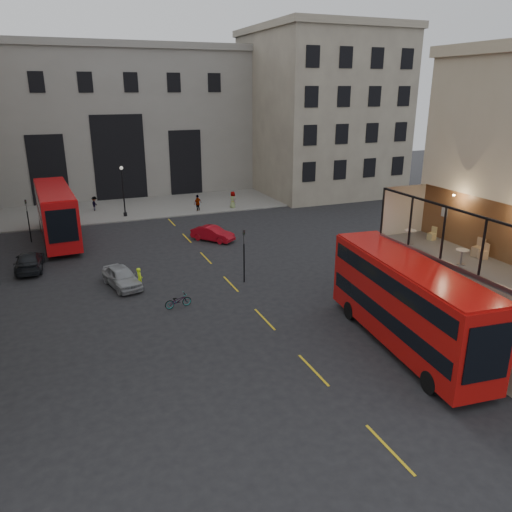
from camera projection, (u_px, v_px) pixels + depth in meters
name	position (u px, v px, depth m)	size (l,w,h in m)	color
ground	(349.00, 362.00, 24.76)	(140.00, 140.00, 0.00)	black
host_frontage	(457.00, 300.00, 26.36)	(3.00, 11.00, 4.50)	tan
cafe_floor	(463.00, 259.00, 25.62)	(3.00, 10.00, 0.10)	slate
gateway	(111.00, 118.00, 62.08)	(35.00, 10.60, 18.00)	gray
building_right	(319.00, 109.00, 63.64)	(16.60, 18.60, 20.00)	#A79D86
pavement_far	(120.00, 208.00, 55.94)	(40.00, 12.00, 0.12)	slate
traffic_light_near	(244.00, 249.00, 34.15)	(0.16, 0.20, 3.80)	black
traffic_light_far	(28.00, 215.00, 43.20)	(0.16, 0.20, 3.80)	black
street_lamp_b	(124.00, 195.00, 51.68)	(0.36, 0.36, 5.33)	black
bus_near	(407.00, 300.00, 25.47)	(3.84, 11.91, 4.67)	#AA0E0B
bus_far	(56.00, 211.00, 43.54)	(3.37, 12.02, 4.74)	red
car_a	(122.00, 277.00, 33.92)	(1.67, 4.15, 1.41)	#989A9F
car_b	(213.00, 234.00, 44.16)	(1.37, 3.94, 1.30)	#9D0914
car_c	(29.00, 261.00, 37.08)	(1.89, 4.64, 1.35)	black
bicycle	(178.00, 301.00, 30.79)	(0.59, 1.69, 0.89)	gray
cyclist	(140.00, 279.00, 33.22)	(0.59, 0.39, 1.62)	#CCF91A
pedestrian_b	(95.00, 204.00, 54.53)	(1.08, 0.62, 1.67)	gray
pedestrian_c	(198.00, 203.00, 54.42)	(1.10, 0.46, 1.88)	gray
pedestrian_d	(233.00, 200.00, 55.85)	(0.95, 0.62, 1.94)	gray
cafe_table_mid	(462.00, 254.00, 24.60)	(0.62, 0.62, 0.78)	beige
cafe_table_far	(410.00, 235.00, 27.84)	(0.64, 0.64, 0.80)	silver
cafe_chair_b	(483.00, 254.00, 25.49)	(0.49, 0.49, 0.82)	#DEB080
cafe_chair_c	(478.00, 251.00, 25.82)	(0.57, 0.57, 0.97)	tan
cafe_chair_d	(432.00, 236.00, 28.68)	(0.43, 0.43, 0.76)	tan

